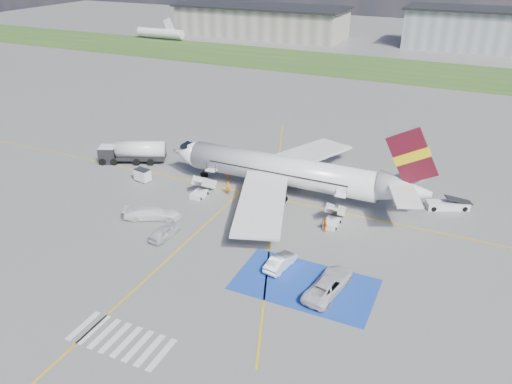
% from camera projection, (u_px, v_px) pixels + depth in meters
% --- Properties ---
extents(ground, '(400.00, 400.00, 0.00)m').
position_uv_depth(ground, '(234.00, 242.00, 57.01)').
color(ground, '#60605E').
rests_on(ground, ground).
extents(grass_strip, '(400.00, 30.00, 0.01)m').
position_uv_depth(grass_strip, '(394.00, 70.00, 134.13)').
color(grass_strip, '#2D4C1E').
rests_on(grass_strip, ground).
extents(taxiway_line_main, '(120.00, 0.20, 0.01)m').
position_uv_depth(taxiway_line_main, '(275.00, 199.00, 66.75)').
color(taxiway_line_main, gold).
rests_on(taxiway_line_main, ground).
extents(taxiway_line_cross, '(0.20, 60.00, 0.01)m').
position_uv_depth(taxiway_line_cross, '(146.00, 279.00, 50.76)').
color(taxiway_line_cross, gold).
rests_on(taxiway_line_cross, ground).
extents(taxiway_line_diag, '(20.71, 56.45, 0.01)m').
position_uv_depth(taxiway_line_diag, '(275.00, 199.00, 66.75)').
color(taxiway_line_diag, gold).
rests_on(taxiway_line_diag, ground).
extents(staging_box, '(14.00, 8.00, 0.01)m').
position_uv_depth(staging_box, '(305.00, 284.00, 50.02)').
color(staging_box, '#1A3CA0').
rests_on(staging_box, ground).
extents(crosswalk, '(9.00, 4.00, 0.01)m').
position_uv_depth(crosswalk, '(121.00, 340.00, 43.06)').
color(crosswalk, silver).
rests_on(crosswalk, ground).
extents(terminal_west, '(60.00, 22.00, 10.00)m').
position_uv_depth(terminal_west, '(261.00, 21.00, 180.86)').
color(terminal_west, gray).
rests_on(terminal_west, ground).
extents(terminal_centre, '(48.00, 18.00, 12.00)m').
position_uv_depth(terminal_centre, '(485.00, 30.00, 156.44)').
color(terminal_centre, gray).
rests_on(terminal_centre, ground).
extents(airliner, '(36.81, 32.95, 11.92)m').
position_uv_depth(airliner, '(291.00, 172.00, 66.29)').
color(airliner, silver).
rests_on(airliner, ground).
extents(airstairs_fwd, '(1.90, 5.20, 3.60)m').
position_uv_depth(airstairs_fwd, '(201.00, 191.00, 67.34)').
color(airstairs_fwd, silver).
rests_on(airstairs_fwd, ground).
extents(airstairs_aft, '(1.90, 5.20, 3.60)m').
position_uv_depth(airstairs_aft, '(333.00, 220.00, 60.43)').
color(airstairs_aft, silver).
rests_on(airstairs_aft, ground).
extents(fuel_tanker, '(10.28, 6.51, 3.44)m').
position_uv_depth(fuel_tanker, '(133.00, 154.00, 77.17)').
color(fuel_tanker, black).
rests_on(fuel_tanker, ground).
extents(gpu_cart, '(2.43, 1.77, 1.86)m').
position_uv_depth(gpu_cart, '(143.00, 176.00, 71.28)').
color(gpu_cart, silver).
rests_on(gpu_cart, ground).
extents(belt_loader, '(5.82, 3.86, 1.70)m').
position_uv_depth(belt_loader, '(448.00, 205.00, 64.16)').
color(belt_loader, silver).
rests_on(belt_loader, ground).
extents(car_silver_a, '(2.09, 4.50, 1.49)m').
position_uv_depth(car_silver_a, '(164.00, 232.00, 57.64)').
color(car_silver_a, silver).
rests_on(car_silver_a, ground).
extents(car_silver_b, '(2.29, 4.73, 1.50)m').
position_uv_depth(car_silver_b, '(281.00, 262.00, 52.29)').
color(car_silver_b, silver).
rests_on(car_silver_b, ground).
extents(van_white_a, '(3.42, 5.95, 2.11)m').
position_uv_depth(van_white_a, '(329.00, 282.00, 48.64)').
color(van_white_a, silver).
rests_on(van_white_a, ground).
extents(van_white_b, '(5.63, 4.13, 2.05)m').
position_uv_depth(van_white_b, '(152.00, 211.00, 61.46)').
color(van_white_b, white).
rests_on(van_white_b, ground).
extents(crew_fwd, '(0.74, 0.53, 1.90)m').
position_uv_depth(crew_fwd, '(228.00, 188.00, 67.39)').
color(crew_fwd, orange).
rests_on(crew_fwd, ground).
extents(crew_nose, '(0.92, 1.05, 1.81)m').
position_uv_depth(crew_nose, '(227.00, 175.00, 71.39)').
color(crew_nose, orange).
rests_on(crew_nose, ground).
extents(crew_aft, '(0.93, 1.11, 1.78)m').
position_uv_depth(crew_aft, '(325.00, 225.00, 58.86)').
color(crew_aft, orange).
rests_on(crew_aft, ground).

